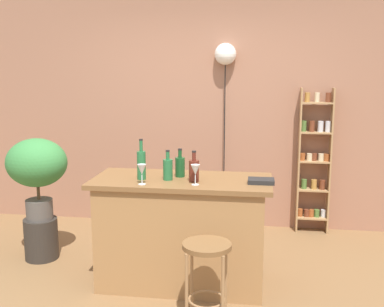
% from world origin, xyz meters
% --- Properties ---
extents(ground, '(12.00, 12.00, 0.00)m').
position_xyz_m(ground, '(0.00, 0.00, 0.00)').
color(ground, brown).
extents(back_wall, '(6.40, 0.10, 2.80)m').
position_xyz_m(back_wall, '(0.00, 1.95, 1.40)').
color(back_wall, '#9E6B51').
rests_on(back_wall, ground).
extents(kitchen_counter, '(1.50, 0.68, 0.93)m').
position_xyz_m(kitchen_counter, '(0.00, 0.30, 0.47)').
color(kitchen_counter, '#9E7042').
rests_on(kitchen_counter, ground).
extents(bar_stool, '(0.35, 0.35, 0.63)m').
position_xyz_m(bar_stool, '(0.29, -0.35, 0.47)').
color(bar_stool, '#997047').
rests_on(bar_stool, ground).
extents(spice_shelf, '(0.36, 0.15, 1.63)m').
position_xyz_m(spice_shelf, '(1.25, 1.80, 0.82)').
color(spice_shelf, '#A87F51').
rests_on(spice_shelf, ground).
extents(plant_stool, '(0.32, 0.32, 0.40)m').
position_xyz_m(plant_stool, '(-1.45, 0.63, 0.20)').
color(plant_stool, '#2D2823').
rests_on(plant_stool, ground).
extents(potted_plant, '(0.58, 0.52, 0.79)m').
position_xyz_m(potted_plant, '(-1.45, 0.63, 0.92)').
color(potted_plant, '#514C47').
rests_on(potted_plant, plant_stool).
extents(bottle_soda_blue, '(0.08, 0.08, 0.25)m').
position_xyz_m(bottle_soda_blue, '(0.11, 0.22, 1.03)').
color(bottle_soda_blue, '#5B2319').
rests_on(bottle_soda_blue, kitchen_counter).
extents(bottle_olive_oil, '(0.07, 0.07, 0.34)m').
position_xyz_m(bottle_olive_oil, '(-0.33, 0.23, 1.06)').
color(bottle_olive_oil, '#236638').
rests_on(bottle_olive_oil, kitchen_counter).
extents(bottle_spirits_clear, '(0.08, 0.08, 0.25)m').
position_xyz_m(bottle_spirits_clear, '(-0.11, 0.25, 1.02)').
color(bottle_spirits_clear, '#236638').
rests_on(bottle_spirits_clear, kitchen_counter).
extents(bottle_sauce_amber, '(0.08, 0.08, 0.24)m').
position_xyz_m(bottle_sauce_amber, '(-0.03, 0.38, 1.02)').
color(bottle_sauce_amber, '#194C23').
rests_on(bottle_sauce_amber, kitchen_counter).
extents(wine_glass_left, '(0.07, 0.07, 0.16)m').
position_xyz_m(wine_glass_left, '(-0.28, 0.06, 1.05)').
color(wine_glass_left, silver).
rests_on(wine_glass_left, kitchen_counter).
extents(wine_glass_center, '(0.07, 0.07, 0.16)m').
position_xyz_m(wine_glass_center, '(0.14, 0.11, 1.05)').
color(wine_glass_center, silver).
rests_on(wine_glass_center, kitchen_counter).
extents(cookbook, '(0.21, 0.15, 0.03)m').
position_xyz_m(cookbook, '(0.66, 0.24, 0.95)').
color(cookbook, black).
rests_on(cookbook, kitchen_counter).
extents(pendant_globe_light, '(0.24, 0.24, 2.11)m').
position_xyz_m(pendant_globe_light, '(0.24, 1.84, 1.97)').
color(pendant_globe_light, black).
rests_on(pendant_globe_light, ground).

